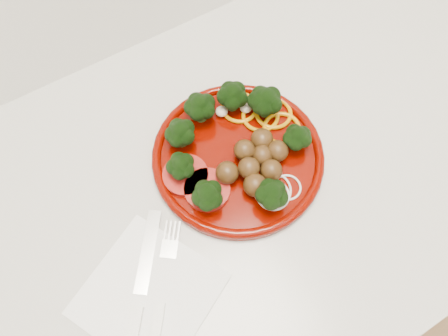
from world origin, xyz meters
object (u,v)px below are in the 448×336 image
plate (238,150)px  fork (158,317)px  napkin (149,294)px  knife (137,312)px

plate → fork: (-0.21, -0.14, -0.01)m
plate → napkin: size_ratio=1.62×
napkin → knife: (-0.02, -0.01, 0.01)m
plate → fork: bearing=-145.6°
plate → napkin: 0.23m
knife → plate: bearing=-24.5°
plate → knife: 0.26m
napkin → fork: (-0.00, -0.03, 0.01)m
plate → napkin: bearing=-151.9°
plate → knife: size_ratio=1.40×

